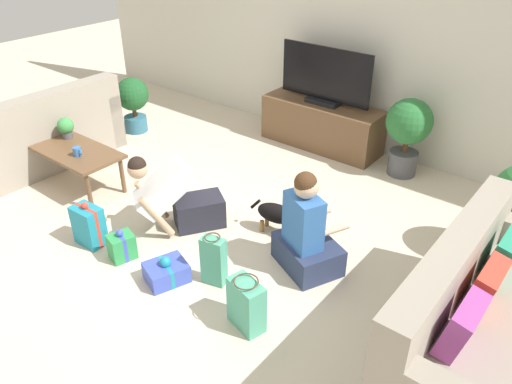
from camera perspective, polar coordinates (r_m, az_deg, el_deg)
name	(u,v)px	position (r m, az deg, el deg)	size (l,w,h in m)	color
ground_plane	(196,238)	(4.51, -6.89, -5.19)	(16.00, 16.00, 0.00)	beige
wall_back	(355,34)	(5.93, 11.21, 17.25)	(8.40, 0.06, 2.60)	beige
sofa_left	(35,138)	(6.10, -23.95, 5.70)	(0.87, 1.85, 0.88)	gray
sofa_right	(487,328)	(3.52, 24.87, -13.93)	(0.87, 1.85, 0.88)	gray
coffee_table	(74,153)	(5.43, -20.12, 4.23)	(1.10, 0.52, 0.42)	brown
tv_console	(322,125)	(6.07, 7.50, 7.61)	(1.45, 0.48, 0.54)	brown
tv	(325,79)	(5.87, 7.88, 12.67)	(1.15, 0.20, 0.66)	black
potted_plant_back_right	(408,129)	(5.50, 16.99, 6.88)	(0.48, 0.48, 0.86)	#4C4C51
potted_plant_corner_left	(133,100)	(6.56, -13.89, 10.20)	(0.41, 0.41, 0.70)	#336B84
person_kneeling	(177,197)	(4.48, -9.07, -0.57)	(0.68, 0.82, 0.77)	#23232D
person_sitting	(306,235)	(3.99, 5.79, -4.88)	(0.64, 0.60, 0.89)	#283351
dog	(282,215)	(4.42, 2.97, -2.59)	(0.57, 0.23, 0.32)	black
gift_box_a	(89,225)	(4.55, -18.57, -3.64)	(0.27, 0.18, 0.42)	teal
gift_box_b	(122,246)	(4.33, -15.08, -6.02)	(0.22, 0.24, 0.28)	#2D934C
gift_box_c	(166,272)	(4.04, -10.20, -8.95)	(0.35, 0.38, 0.22)	#3D51BC
gift_bag_a	(246,304)	(3.54, -1.11, -12.73)	(0.30, 0.21, 0.41)	#4CA384
gift_bag_b	(214,261)	(3.89, -4.86, -7.81)	(0.21, 0.15, 0.44)	#4CA384
mug	(77,152)	(5.22, -19.75, 4.38)	(0.12, 0.08, 0.09)	#386BAD
tabletop_plant	(66,127)	(5.63, -20.92, 6.94)	(0.17, 0.17, 0.22)	#4C4C51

